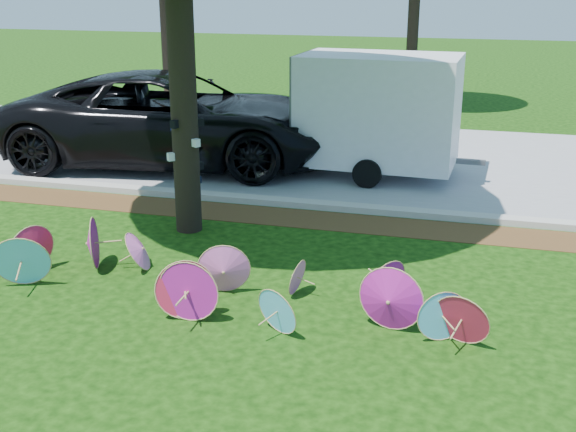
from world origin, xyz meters
name	(u,v)px	position (x,y,z in m)	size (l,w,h in m)	color
ground	(206,331)	(0.00, 0.00, 0.00)	(90.00, 90.00, 0.00)	black
mulch_strip	(298,218)	(0.00, 4.50, 0.01)	(90.00, 1.00, 0.01)	#472D16
curb	(307,204)	(0.00, 5.20, 0.06)	(90.00, 0.30, 0.12)	#B7B5AD
street	(348,156)	(0.00, 9.35, 0.01)	(90.00, 8.00, 0.01)	gray
parasol_pile	(216,278)	(-0.16, 0.80, 0.37)	(6.83, 2.03, 0.84)	#C62043
black_van	(173,119)	(-3.76, 7.61, 1.05)	(3.48, 7.55, 2.10)	black
cargo_trailer	(379,109)	(0.92, 7.85, 1.45)	(3.28, 2.08, 2.90)	white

